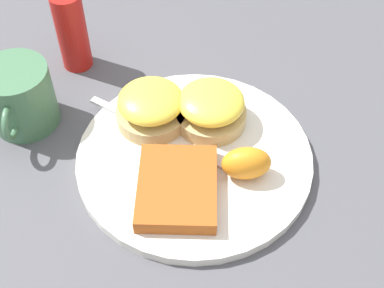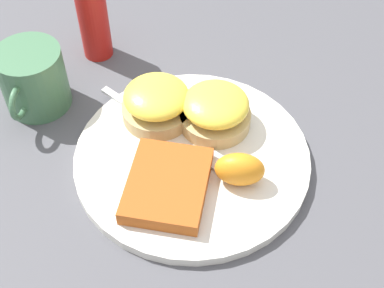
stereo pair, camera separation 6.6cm
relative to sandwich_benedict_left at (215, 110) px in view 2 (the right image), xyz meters
name	(u,v)px [view 2 (the right image)]	position (x,y,z in m)	size (l,w,h in m)	color
ground_plane	(192,161)	(0.06, -0.02, -0.04)	(1.10, 1.10, 0.00)	#4C4C51
plate	(192,158)	(0.06, -0.02, -0.03)	(0.30, 0.30, 0.01)	silver
sandwich_benedict_left	(215,110)	(0.00, 0.00, 0.00)	(0.09, 0.09, 0.05)	tan
sandwich_benedict_right	(157,102)	(0.00, -0.08, 0.00)	(0.09, 0.09, 0.05)	tan
hashbrown_patty	(167,185)	(0.12, -0.04, -0.02)	(0.12, 0.09, 0.02)	#A74F1B
orange_wedge	(240,169)	(0.09, 0.04, 0.00)	(0.06, 0.04, 0.04)	orange
fork	(174,134)	(0.03, -0.05, -0.02)	(0.13, 0.21, 0.00)	silver
cup	(33,79)	(-0.01, -0.25, 0.01)	(0.12, 0.09, 0.09)	#42704C
condiment_bottle	(94,21)	(-0.13, -0.20, 0.02)	(0.04, 0.04, 0.12)	#B21914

